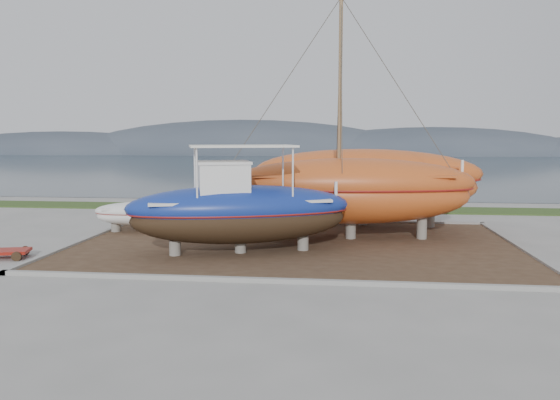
# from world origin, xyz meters

# --- Properties ---
(ground) EXTENTS (140.00, 140.00, 0.00)m
(ground) POSITION_xyz_m (0.00, 0.00, 0.00)
(ground) COLOR gray
(ground) RESTS_ON ground
(dirt_patch) EXTENTS (18.00, 12.00, 0.06)m
(dirt_patch) POSITION_xyz_m (0.00, 4.00, 0.03)
(dirt_patch) COLOR #422D1E
(dirt_patch) RESTS_ON ground
(curb_frame) EXTENTS (18.60, 12.60, 0.15)m
(curb_frame) POSITION_xyz_m (0.00, 4.00, 0.07)
(curb_frame) COLOR gray
(curb_frame) RESTS_ON ground
(grass_strip) EXTENTS (44.00, 3.00, 0.08)m
(grass_strip) POSITION_xyz_m (0.00, 15.50, 0.04)
(grass_strip) COLOR #284219
(grass_strip) RESTS_ON ground
(sea) EXTENTS (260.00, 100.00, 0.04)m
(sea) POSITION_xyz_m (0.00, 70.00, 0.00)
(sea) COLOR #192933
(sea) RESTS_ON ground
(mountain_ridge) EXTENTS (200.00, 36.00, 20.00)m
(mountain_ridge) POSITION_xyz_m (0.00, 125.00, 0.00)
(mountain_ridge) COLOR #333D49
(mountain_ridge) RESTS_ON ground
(blue_caique) EXTENTS (9.04, 5.17, 4.15)m
(blue_caique) POSITION_xyz_m (-1.95, 1.94, 2.14)
(blue_caique) COLOR navy
(blue_caique) RESTS_ON dirt_patch
(white_dinghy) EXTENTS (4.73, 2.22, 1.37)m
(white_dinghy) POSITION_xyz_m (-7.39, 6.09, 0.75)
(white_dinghy) COLOR white
(white_dinghy) RESTS_ON dirt_patch
(orange_sailboat) EXTENTS (11.05, 4.18, 10.31)m
(orange_sailboat) POSITION_xyz_m (2.34, 5.39, 5.21)
(orange_sailboat) COLOR #B94D1C
(orange_sailboat) RESTS_ON dirt_patch
(orange_bare_hull) EXTENTS (11.75, 4.75, 3.75)m
(orange_bare_hull) POSITION_xyz_m (3.02, 9.27, 1.93)
(orange_bare_hull) COLOR #B94D1C
(orange_bare_hull) RESTS_ON dirt_patch
(red_trailer) EXTENTS (2.52, 1.72, 0.33)m
(red_trailer) POSITION_xyz_m (-10.49, 0.21, 0.16)
(red_trailer) COLOR maroon
(red_trailer) RESTS_ON ground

